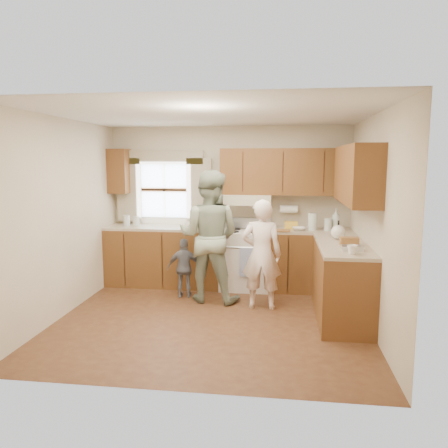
# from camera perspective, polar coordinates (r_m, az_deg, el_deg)

# --- Properties ---
(room) EXTENTS (3.80, 3.80, 3.80)m
(room) POSITION_cam_1_polar(r_m,az_deg,el_deg) (5.28, -1.64, 0.48)
(room) COLOR #462415
(room) RESTS_ON ground
(kitchen_fixtures) EXTENTS (3.80, 2.25, 2.15)m
(kitchen_fixtures) POSITION_cam_1_polar(r_m,az_deg,el_deg) (6.35, 5.42, -2.01)
(kitchen_fixtures) COLOR #42250E
(kitchen_fixtures) RESTS_ON ground
(stove) EXTENTS (0.76, 0.67, 1.07)m
(stove) POSITION_cam_1_polar(r_m,az_deg,el_deg) (6.79, 2.83, -4.50)
(stove) COLOR silver
(stove) RESTS_ON ground
(woman_left) EXTENTS (0.55, 0.37, 1.47)m
(woman_left) POSITION_cam_1_polar(r_m,az_deg,el_deg) (5.82, 4.93, -3.98)
(woman_left) COLOR white
(woman_left) RESTS_ON ground
(woman_right) EXTENTS (0.98, 0.81, 1.84)m
(woman_right) POSITION_cam_1_polar(r_m,az_deg,el_deg) (6.10, -1.94, -1.63)
(woman_right) COLOR #263C2D
(woman_right) RESTS_ON ground
(child) EXTENTS (0.52, 0.26, 0.86)m
(child) POSITION_cam_1_polar(r_m,az_deg,el_deg) (6.36, -5.16, -5.75)
(child) COLOR slate
(child) RESTS_ON ground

